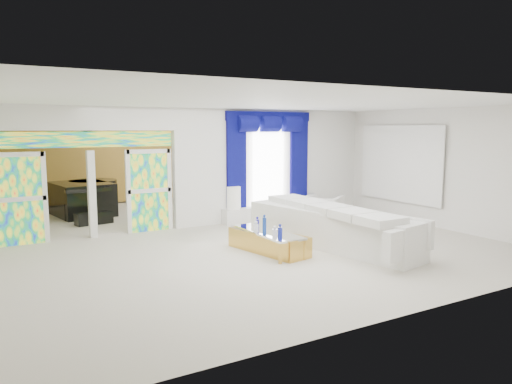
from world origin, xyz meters
TOP-DOWN VIEW (x-y plane):
  - floor at (0.00, 0.00)m, footprint 12.00×12.00m
  - dividing_wall at (2.15, 1.00)m, footprint 5.70×0.18m
  - dividing_header at (-2.85, 1.00)m, footprint 4.30×0.18m
  - stained_panel_left at (-4.28, 1.00)m, footprint 0.95×0.04m
  - stained_panel_right at (-1.42, 1.00)m, footprint 0.95×0.04m
  - stained_transom at (-2.85, 1.00)m, footprint 4.00×0.05m
  - window_pane at (1.90, 0.90)m, footprint 1.00×0.02m
  - blue_drape_left at (0.90, 0.87)m, footprint 0.55×0.10m
  - blue_drape_right at (2.90, 0.87)m, footprint 0.55×0.10m
  - blue_pelmet at (1.90, 0.87)m, footprint 2.60×0.12m
  - wall_mirror at (4.94, -1.00)m, footprint 0.04×2.70m
  - gold_curtains at (0.00, 5.90)m, footprint 9.70×0.12m
  - white_sofa at (1.37, -2.48)m, footprint 1.67×4.19m
  - coffee_table at (0.02, -2.18)m, footprint 0.97×1.93m
  - console_table at (1.07, 0.78)m, footprint 1.21×0.39m
  - table_lamp at (0.77, 0.78)m, footprint 0.36×0.36m
  - armchair at (3.32, 0.23)m, footprint 1.23×1.27m
  - grand_piano at (-2.44, 4.18)m, footprint 1.69×2.06m
  - piano_bench at (-2.44, 2.58)m, footprint 0.98×0.50m
  - chandelier at (-2.30, 3.40)m, footprint 0.60×0.60m
  - decanters at (-0.02, -2.19)m, footprint 0.20×1.10m

SIDE VIEW (x-z plane):
  - floor at x=0.00m, z-range 0.00..0.00m
  - piano_bench at x=-2.44m, z-range 0.00..0.31m
  - console_table at x=1.07m, z-range 0.00..0.40m
  - coffee_table at x=0.02m, z-range 0.00..0.41m
  - armchair at x=3.32m, z-range 0.00..0.63m
  - white_sofa at x=1.37m, z-range 0.00..0.78m
  - grand_piano at x=-2.44m, z-range 0.00..0.94m
  - decanters at x=-0.02m, z-range 0.36..0.65m
  - table_lamp at x=0.77m, z-range 0.40..0.98m
  - stained_panel_left at x=-4.28m, z-range 0.00..2.00m
  - stained_panel_right at x=-1.42m, z-range 0.00..2.00m
  - blue_drape_left at x=0.90m, z-range 0.00..2.80m
  - blue_drape_right at x=2.90m, z-range 0.00..2.80m
  - window_pane at x=1.90m, z-range 0.30..2.60m
  - dividing_wall at x=2.15m, z-range 0.00..3.00m
  - gold_curtains at x=0.00m, z-range 0.05..2.95m
  - wall_mirror at x=4.94m, z-range 0.60..2.50m
  - stained_transom at x=-2.85m, z-range 2.08..2.42m
  - chandelier at x=-2.30m, z-range 2.35..2.95m
  - dividing_header at x=-2.85m, z-range 2.45..3.00m
  - blue_pelmet at x=1.90m, z-range 2.69..2.94m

